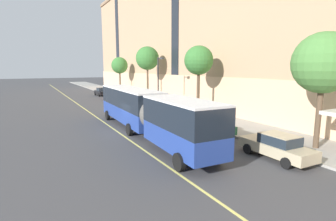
# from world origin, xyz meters

# --- Properties ---
(ground_plane) EXTENTS (260.00, 260.00, 0.00)m
(ground_plane) POSITION_xyz_m (0.00, 0.00, 0.00)
(ground_plane) COLOR #424244
(sidewalk) EXTENTS (5.63, 160.00, 0.15)m
(sidewalk) POSITION_xyz_m (9.65, 3.00, 0.07)
(sidewalk) COLOR #9E9B93
(sidewalk) RESTS_ON ground
(apartment_facade) EXTENTS (15.20, 110.00, 22.86)m
(apartment_facade) POSITION_xyz_m (18.44, -0.00, 11.42)
(apartment_facade) COLOR tan
(apartment_facade) RESTS_ON ground
(city_bus) EXTENTS (3.23, 18.88, 3.59)m
(city_bus) POSITION_xyz_m (0.94, -1.39, 2.09)
(city_bus) COLOR navy
(city_bus) RESTS_ON ground
(parked_car_red_1) EXTENTS (2.01, 4.79, 1.56)m
(parked_car_red_1) POSITION_xyz_m (5.77, 23.79, 0.78)
(parked_car_red_1) COLOR #B21E19
(parked_car_red_1) RESTS_ON ground
(parked_car_black_2) EXTENTS (2.13, 4.51, 1.56)m
(parked_car_black_2) POSITION_xyz_m (5.50, 3.94, 0.78)
(parked_car_black_2) COLOR black
(parked_car_black_2) RESTS_ON ground
(parked_car_black_3) EXTENTS (2.12, 4.44, 1.56)m
(parked_car_black_3) POSITION_xyz_m (5.55, 30.76, 0.78)
(parked_car_black_3) COLOR black
(parked_car_black_3) RESTS_ON ground
(parked_car_green_5) EXTENTS (2.14, 4.46, 1.56)m
(parked_car_green_5) POSITION_xyz_m (5.74, -3.83, 0.78)
(parked_car_green_5) COLOR #23603D
(parked_car_green_5) RESTS_ON ground
(parked_car_champagne_6) EXTENTS (1.97, 4.72, 1.56)m
(parked_car_champagne_6) POSITION_xyz_m (5.68, -10.44, 0.78)
(parked_car_champagne_6) COLOR #BCAD89
(parked_car_champagne_6) RESTS_ON ground
(parked_car_silver_7) EXTENTS (1.95, 4.57, 1.56)m
(parked_car_silver_7) POSITION_xyz_m (5.55, 17.19, 0.78)
(parked_car_silver_7) COLOR #B7B7BC
(parked_car_silver_7) RESTS_ON ground
(street_tree_near_corner) EXTENTS (3.93, 3.93, 7.61)m
(street_tree_near_corner) POSITION_xyz_m (9.47, -10.52, 5.76)
(street_tree_near_corner) COLOR brown
(street_tree_near_corner) RESTS_ON sidewalk
(street_tree_mid_block) EXTENTS (3.20, 3.20, 7.73)m
(street_tree_mid_block) POSITION_xyz_m (9.47, 3.35, 6.22)
(street_tree_mid_block) COLOR brown
(street_tree_mid_block) RESTS_ON sidewalk
(street_tree_far_uptown) EXTENTS (3.63, 3.63, 8.59)m
(street_tree_far_uptown) POSITION_xyz_m (9.47, 17.22, 6.89)
(street_tree_far_uptown) COLOR brown
(street_tree_far_uptown) RESTS_ON sidewalk
(street_tree_far_downtown) EXTENTS (3.29, 3.29, 7.43)m
(street_tree_far_downtown) POSITION_xyz_m (9.47, 31.09, 5.89)
(street_tree_far_downtown) COLOR brown
(street_tree_far_downtown) RESTS_ON sidewalk
(street_lamp) EXTENTS (0.36, 1.48, 6.60)m
(street_lamp) POSITION_xyz_m (7.43, 9.10, 4.22)
(street_lamp) COLOR #2D2D30
(street_lamp) RESTS_ON sidewalk
(lane_centerline) EXTENTS (0.16, 140.00, 0.01)m
(lane_centerline) POSITION_xyz_m (-0.76, 3.00, 0.00)
(lane_centerline) COLOR #E0D66B
(lane_centerline) RESTS_ON ground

